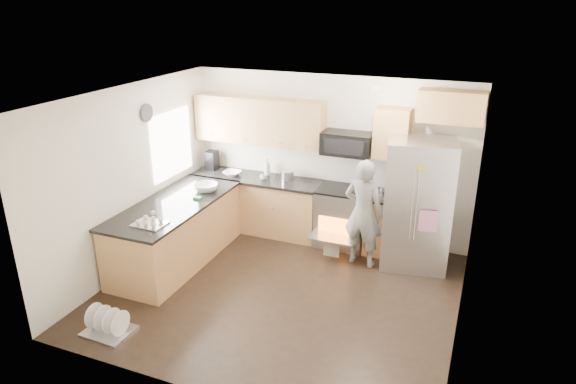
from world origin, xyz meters
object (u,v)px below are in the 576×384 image
at_px(stove_range, 343,204).
at_px(person, 363,213).
at_px(dish_rack, 108,326).
at_px(refrigerator, 417,205).

height_order(stove_range, person, stove_range).
bearing_deg(dish_rack, refrigerator, 44.89).
bearing_deg(dish_rack, person, 49.86).
bearing_deg(stove_range, dish_rack, -119.93).
xyz_separation_m(stove_range, refrigerator, (1.15, -0.24, 0.26)).
distance_m(stove_range, dish_rack, 3.80).
relative_size(stove_range, refrigerator, 0.95).
relative_size(refrigerator, dish_rack, 3.38).
xyz_separation_m(stove_range, dish_rack, (-1.87, -3.25, -0.59)).
height_order(refrigerator, dish_rack, refrigerator).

